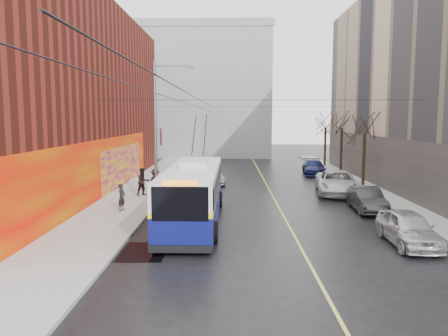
{
  "coord_description": "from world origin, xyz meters",
  "views": [
    {
      "loc": [
        -1.49,
        -18.12,
        5.46
      ],
      "look_at": [
        -1.83,
        7.18,
        2.51
      ],
      "focal_mm": 35.0,
      "sensor_mm": 36.0,
      "label": 1
    }
  ],
  "objects_px": {
    "tree_near": "(365,123)",
    "pedestrian_c": "(155,181)",
    "pedestrian_a": "(122,197)",
    "tree_far": "(326,120)",
    "following_car": "(213,175)",
    "trolleybus": "(194,193)",
    "parked_car_b": "(367,199)",
    "streetlight_pole": "(158,127)",
    "tree_mid": "(342,119)",
    "parked_car_d": "(314,167)",
    "parked_car_a": "(408,228)",
    "pedestrian_b": "(143,182)",
    "parked_car_c": "(337,183)"
  },
  "relations": [
    {
      "from": "tree_mid",
      "to": "following_car",
      "type": "distance_m",
      "value": 13.9
    },
    {
      "from": "streetlight_pole",
      "to": "tree_mid",
      "type": "bearing_deg",
      "value": 40.65
    },
    {
      "from": "tree_mid",
      "to": "pedestrian_b",
      "type": "distance_m",
      "value": 20.69
    },
    {
      "from": "tree_far",
      "to": "pedestrian_a",
      "type": "relative_size",
      "value": 4.23
    },
    {
      "from": "tree_near",
      "to": "pedestrian_c",
      "type": "height_order",
      "value": "tree_near"
    },
    {
      "from": "tree_mid",
      "to": "following_car",
      "type": "xyz_separation_m",
      "value": [
        -11.9,
        -5.57,
        -4.53
      ]
    },
    {
      "from": "trolleybus",
      "to": "parked_car_d",
      "type": "relative_size",
      "value": 2.45
    },
    {
      "from": "tree_far",
      "to": "trolleybus",
      "type": "relative_size",
      "value": 0.55
    },
    {
      "from": "pedestrian_b",
      "to": "pedestrian_c",
      "type": "height_order",
      "value": "pedestrian_b"
    },
    {
      "from": "parked_car_c",
      "to": "pedestrian_c",
      "type": "height_order",
      "value": "pedestrian_c"
    },
    {
      "from": "tree_mid",
      "to": "pedestrian_c",
      "type": "bearing_deg",
      "value": -144.23
    },
    {
      "from": "following_car",
      "to": "parked_car_d",
      "type": "bearing_deg",
      "value": 22.6
    },
    {
      "from": "pedestrian_a",
      "to": "parked_car_a",
      "type": "bearing_deg",
      "value": -98.15
    },
    {
      "from": "tree_far",
      "to": "parked_car_a",
      "type": "distance_m",
      "value": 30.23
    },
    {
      "from": "parked_car_a",
      "to": "parked_car_b",
      "type": "distance_m",
      "value": 6.79
    },
    {
      "from": "tree_near",
      "to": "streetlight_pole",
      "type": "bearing_deg",
      "value": -158.38
    },
    {
      "from": "tree_mid",
      "to": "parked_car_b",
      "type": "height_order",
      "value": "tree_mid"
    },
    {
      "from": "streetlight_pole",
      "to": "pedestrian_c",
      "type": "height_order",
      "value": "streetlight_pole"
    },
    {
      "from": "tree_far",
      "to": "following_car",
      "type": "relative_size",
      "value": 1.55
    },
    {
      "from": "parked_car_d",
      "to": "pedestrian_c",
      "type": "height_order",
      "value": "pedestrian_c"
    },
    {
      "from": "trolleybus",
      "to": "parked_car_d",
      "type": "distance_m",
      "value": 21.5
    },
    {
      "from": "tree_near",
      "to": "following_car",
      "type": "relative_size",
      "value": 1.51
    },
    {
      "from": "tree_mid",
      "to": "parked_car_a",
      "type": "xyz_separation_m",
      "value": [
        -2.84,
        -22.78,
        -4.51
      ]
    },
    {
      "from": "streetlight_pole",
      "to": "parked_car_a",
      "type": "bearing_deg",
      "value": -38.48
    },
    {
      "from": "parked_car_a",
      "to": "pedestrian_a",
      "type": "relative_size",
      "value": 2.79
    },
    {
      "from": "tree_near",
      "to": "following_car",
      "type": "distance_m",
      "value": 12.72
    },
    {
      "from": "tree_mid",
      "to": "following_car",
      "type": "bearing_deg",
      "value": -154.94
    },
    {
      "from": "streetlight_pole",
      "to": "tree_far",
      "type": "bearing_deg",
      "value": 52.88
    },
    {
      "from": "tree_near",
      "to": "parked_car_c",
      "type": "distance_m",
      "value": 6.03
    },
    {
      "from": "pedestrian_a",
      "to": "pedestrian_c",
      "type": "height_order",
      "value": "pedestrian_c"
    },
    {
      "from": "tree_far",
      "to": "parked_car_b",
      "type": "xyz_separation_m",
      "value": [
        -2.5,
        -23.0,
        -4.45
      ]
    },
    {
      "from": "trolleybus",
      "to": "following_car",
      "type": "relative_size",
      "value": 2.81
    },
    {
      "from": "parked_car_b",
      "to": "pedestrian_c",
      "type": "relative_size",
      "value": 2.4
    },
    {
      "from": "tree_near",
      "to": "pedestrian_a",
      "type": "height_order",
      "value": "tree_near"
    },
    {
      "from": "parked_car_a",
      "to": "pedestrian_c",
      "type": "xyz_separation_m",
      "value": [
        -12.82,
        11.49,
        0.29
      ]
    },
    {
      "from": "parked_car_d",
      "to": "parked_car_c",
      "type": "bearing_deg",
      "value": -87.12
    },
    {
      "from": "tree_near",
      "to": "tree_mid",
      "type": "relative_size",
      "value": 0.96
    },
    {
      "from": "pedestrian_a",
      "to": "pedestrian_b",
      "type": "xyz_separation_m",
      "value": [
        0.27,
        4.78,
        0.17
      ]
    },
    {
      "from": "streetlight_pole",
      "to": "pedestrian_a",
      "type": "relative_size",
      "value": 5.79
    },
    {
      "from": "pedestrian_a",
      "to": "parked_car_b",
      "type": "bearing_deg",
      "value": -71.56
    },
    {
      "from": "tree_mid",
      "to": "pedestrian_a",
      "type": "relative_size",
      "value": 4.3
    },
    {
      "from": "pedestrian_c",
      "to": "tree_near",
      "type": "bearing_deg",
      "value": -125.04
    },
    {
      "from": "tree_far",
      "to": "pedestrian_b",
      "type": "distance_m",
      "value": 25.36
    },
    {
      "from": "parked_car_a",
      "to": "parked_car_b",
      "type": "xyz_separation_m",
      "value": [
        0.34,
        6.78,
        -0.04
      ]
    },
    {
      "from": "parked_car_d",
      "to": "pedestrian_a",
      "type": "distance_m",
      "value": 22.14
    },
    {
      "from": "tree_mid",
      "to": "parked_car_d",
      "type": "bearing_deg",
      "value": 173.1
    },
    {
      "from": "trolleybus",
      "to": "parked_car_b",
      "type": "relative_size",
      "value": 2.83
    },
    {
      "from": "tree_near",
      "to": "pedestrian_b",
      "type": "height_order",
      "value": "tree_near"
    },
    {
      "from": "pedestrian_b",
      "to": "parked_car_b",
      "type": "bearing_deg",
      "value": -52.88
    },
    {
      "from": "tree_near",
      "to": "pedestrian_b",
      "type": "relative_size",
      "value": 3.39
    }
  ]
}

